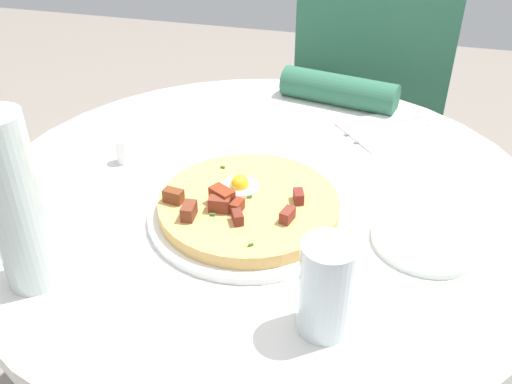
{
  "coord_description": "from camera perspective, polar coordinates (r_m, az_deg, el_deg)",
  "views": [
    {
      "loc": [
        -0.2,
        0.79,
        1.25
      ],
      "look_at": [
        -0.0,
        0.04,
        0.73
      ],
      "focal_mm": 39.58,
      "sensor_mm": 36.0,
      "label": 1
    }
  ],
  "objects": [
    {
      "name": "water_bottle",
      "position": [
        0.78,
        -23.17,
        -1.2
      ],
      "size": [
        0.07,
        0.07,
        0.25
      ],
      "primitive_type": "cylinder",
      "color": "silver",
      "rests_on": "dining_table"
    },
    {
      "name": "fork",
      "position": [
        1.21,
        12.69,
        6.68
      ],
      "size": [
        0.15,
        0.12,
        0.0
      ],
      "primitive_type": "cube",
      "rotation": [
        0.0,
        0.0,
        0.69
      ],
      "color": "silver",
      "rests_on": "napkin"
    },
    {
      "name": "salt_shaker",
      "position": [
        1.07,
        -13.26,
        4.04
      ],
      "size": [
        0.03,
        0.03,
        0.05
      ],
      "primitive_type": "cylinder",
      "color": "white",
      "rests_on": "dining_table"
    },
    {
      "name": "water_glass",
      "position": [
        0.69,
        7.11,
        -9.6
      ],
      "size": [
        0.07,
        0.07,
        0.13
      ],
      "primitive_type": "cylinder",
      "color": "silver",
      "rests_on": "dining_table"
    },
    {
      "name": "breakfast_pizza",
      "position": [
        0.9,
        -0.84,
        -1.25
      ],
      "size": [
        0.29,
        0.29,
        0.05
      ],
      "color": "#DCAA5D",
      "rests_on": "pizza_plate"
    },
    {
      "name": "dining_table",
      "position": [
        1.08,
        0.59,
        -7.06
      ],
      "size": [
        0.98,
        0.98,
        0.71
      ],
      "color": "silver",
      "rests_on": "ground_plane"
    },
    {
      "name": "person_seated",
      "position": [
        1.63,
        10.91,
        5.93
      ],
      "size": [
        0.38,
        0.47,
        1.14
      ],
      "color": "#2D2D33",
      "rests_on": "ground_plane"
    },
    {
      "name": "bread_plate",
      "position": [
        0.89,
        16.87,
        -4.7
      ],
      "size": [
        0.17,
        0.17,
        0.01
      ],
      "primitive_type": "cylinder",
      "color": "silver",
      "rests_on": "dining_table"
    },
    {
      "name": "pizza_plate",
      "position": [
        0.91,
        -0.69,
        -2.18
      ],
      "size": [
        0.32,
        0.32,
        0.01
      ],
      "primitive_type": "cylinder",
      "color": "white",
      "rests_on": "dining_table"
    },
    {
      "name": "knife",
      "position": [
        1.18,
        13.69,
        5.93
      ],
      "size": [
        0.15,
        0.12,
        0.0
      ],
      "primitive_type": "cube",
      "rotation": [
        0.0,
        0.0,
        0.69
      ],
      "color": "silver",
      "rests_on": "napkin"
    },
    {
      "name": "napkin",
      "position": [
        1.2,
        13.16,
        6.12
      ],
      "size": [
        0.22,
        0.22,
        0.0
      ],
      "primitive_type": "cube",
      "rotation": [
        0.0,
        0.0,
        0.69
      ],
      "color": "white",
      "rests_on": "dining_table"
    }
  ]
}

